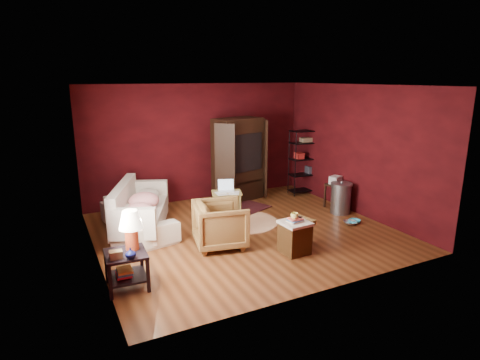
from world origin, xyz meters
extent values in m
cube|color=brown|center=(0.00, 0.00, -0.01)|extent=(5.50, 5.00, 0.02)
cube|color=white|center=(0.00, 0.00, 2.81)|extent=(5.50, 5.00, 0.02)
cube|color=#43090D|center=(0.00, 2.51, 1.40)|extent=(5.50, 0.02, 2.80)
cube|color=#43090D|center=(0.00, -2.51, 1.40)|extent=(5.50, 0.02, 2.80)
cube|color=#43090D|center=(-2.76, 0.00, 1.40)|extent=(0.02, 5.00, 2.80)
cube|color=#43090D|center=(2.76, 0.00, 1.40)|extent=(0.02, 5.00, 2.80)
cube|color=white|center=(-2.73, -1.00, 1.60)|extent=(0.02, 1.20, 1.40)
imported|color=beige|center=(-1.86, 0.96, 0.40)|extent=(0.95, 2.13, 0.81)
imported|color=black|center=(-0.70, -0.42, 0.45)|extent=(0.98, 1.02, 0.90)
imported|color=silver|center=(2.12, -0.62, 0.13)|extent=(0.27, 0.16, 0.26)
imported|color=#2AA3C5|center=(2.26, -0.61, 0.12)|extent=(0.25, 0.11, 0.24)
imported|color=#0D1044|center=(-2.46, -1.38, 0.61)|extent=(0.16, 0.17, 0.15)
imported|color=#E2D76E|center=(0.30, -1.26, 0.69)|extent=(0.16, 0.14, 0.13)
cube|color=black|center=(-2.49, -1.16, 0.52)|extent=(0.60, 0.60, 0.04)
cube|color=black|center=(-2.49, -1.16, 0.17)|extent=(0.56, 0.56, 0.03)
cube|color=black|center=(-2.76, -1.40, 0.26)|extent=(0.05, 0.05, 0.53)
cube|color=black|center=(-2.25, -1.43, 0.26)|extent=(0.05, 0.05, 0.53)
cube|color=black|center=(-2.73, -0.90, 0.26)|extent=(0.05, 0.05, 0.53)
cube|color=black|center=(-2.22, -0.92, 0.26)|extent=(0.05, 0.05, 0.53)
cylinder|color=#D95027|center=(-2.37, -1.08, 0.70)|extent=(0.20, 0.20, 0.32)
cone|color=#F2E5C6|center=(-2.37, -1.08, 0.99)|extent=(0.36, 0.36, 0.26)
cube|color=#917B4F|center=(-2.64, -1.30, 0.59)|extent=(0.18, 0.12, 0.11)
cube|color=#D3344B|center=(-2.54, -1.16, 0.21)|extent=(0.22, 0.27, 0.03)
cube|color=#349AD3|center=(-2.53, -1.16, 0.25)|extent=(0.22, 0.27, 0.03)
cube|color=#EEBD4F|center=(-2.52, -1.16, 0.28)|extent=(0.22, 0.27, 0.03)
cube|color=beige|center=(-1.78, 0.93, 0.28)|extent=(1.47, 2.06, 0.40)
cube|color=beige|center=(-2.10, 1.06, 0.55)|extent=(0.89, 1.83, 0.80)
cube|color=beige|center=(-2.14, 0.05, 0.50)|extent=(0.81, 0.47, 0.55)
cube|color=beige|center=(-1.41, 1.81, 0.50)|extent=(0.81, 0.47, 0.55)
ellipsoid|color=red|center=(-1.94, 0.40, 0.60)|extent=(0.68, 0.68, 0.28)
ellipsoid|color=red|center=(-1.73, 0.91, 0.62)|extent=(0.76, 0.76, 0.32)
ellipsoid|color=beige|center=(-1.54, 1.37, 0.58)|extent=(0.63, 0.63, 0.26)
cube|color=#44260F|center=(0.33, -1.25, 0.26)|extent=(0.45, 0.45, 0.52)
cube|color=beige|center=(0.33, -1.25, 0.54)|extent=(0.48, 0.48, 0.05)
cube|color=beige|center=(0.33, -1.25, 0.58)|extent=(0.26, 0.21, 0.02)
cube|color=#4E7BB8|center=(0.33, -1.25, 0.60)|extent=(0.27, 0.22, 0.02)
cube|color=#D2594E|center=(0.33, -1.25, 0.62)|extent=(0.24, 0.18, 0.02)
cube|color=black|center=(0.40, -1.22, 0.64)|extent=(0.10, 0.16, 0.02)
cube|color=black|center=(0.65, -0.92, 0.40)|extent=(0.51, 0.51, 0.09)
cube|color=black|center=(0.65, -0.92, 0.34)|extent=(0.46, 0.46, 0.02)
cylinder|color=black|center=(0.52, -1.12, 0.18)|extent=(0.03, 0.03, 0.35)
cylinder|color=black|center=(0.85, -1.05, 0.18)|extent=(0.03, 0.03, 0.35)
cylinder|color=black|center=(0.44, -0.79, 0.18)|extent=(0.03, 0.03, 0.35)
cylinder|color=black|center=(0.78, -0.71, 0.18)|extent=(0.03, 0.03, 0.35)
cylinder|color=beige|center=(0.22, 0.48, 0.01)|extent=(1.53, 1.53, 0.01)
cube|color=#4A1319|center=(0.48, 1.23, 0.02)|extent=(1.58, 1.34, 0.01)
cube|color=tan|center=(0.07, 0.99, 0.53)|extent=(0.74, 0.63, 0.03)
cylinder|color=tan|center=(-0.25, 0.90, 0.26)|extent=(0.05, 0.05, 0.53)
cylinder|color=tan|center=(0.27, 0.73, 0.26)|extent=(0.05, 0.05, 0.53)
cylinder|color=tan|center=(-0.13, 1.24, 0.26)|extent=(0.05, 0.05, 0.53)
cylinder|color=tan|center=(0.39, 1.07, 0.26)|extent=(0.05, 0.05, 0.53)
cube|color=silver|center=(0.08, 1.02, 0.55)|extent=(0.39, 0.33, 0.02)
cube|color=silver|center=(0.12, 1.13, 0.67)|extent=(0.34, 0.18, 0.23)
cube|color=white|center=(-0.09, 0.93, 0.55)|extent=(0.26, 0.34, 0.00)
cube|color=white|center=(0.18, 0.85, 0.55)|extent=(0.35, 0.38, 0.00)
cube|color=black|center=(0.84, 2.01, 1.00)|extent=(1.28, 0.90, 2.00)
cube|color=black|center=(0.87, 1.91, 1.21)|extent=(1.04, 0.70, 0.89)
cube|color=black|center=(0.30, 1.57, 1.00)|extent=(0.39, 0.35, 1.89)
cube|color=black|center=(1.53, 1.89, 1.00)|extent=(0.22, 0.46, 1.89)
cube|color=#2D3032|center=(0.85, 1.96, 1.10)|extent=(0.76, 0.67, 0.55)
cube|color=black|center=(0.92, 1.70, 1.10)|extent=(0.51, 0.14, 0.42)
cube|color=black|center=(0.85, 1.96, 0.47)|extent=(1.05, 0.75, 0.05)
cylinder|color=black|center=(2.22, 1.56, 0.83)|extent=(0.02, 0.02, 1.65)
cylinder|color=black|center=(2.99, 1.52, 0.83)|extent=(0.02, 0.02, 1.65)
cylinder|color=black|center=(2.24, 1.89, 0.83)|extent=(0.02, 0.02, 1.65)
cylinder|color=black|center=(3.01, 1.85, 0.83)|extent=(0.02, 0.02, 1.65)
cube|color=black|center=(2.62, 1.71, 0.09)|extent=(0.83, 0.39, 0.02)
cube|color=black|center=(2.62, 1.71, 0.50)|extent=(0.83, 0.39, 0.02)
cube|color=black|center=(2.62, 1.71, 0.92)|extent=(0.83, 0.39, 0.02)
cube|color=black|center=(2.62, 1.71, 1.33)|extent=(0.83, 0.39, 0.02)
cube|color=black|center=(2.62, 1.71, 1.63)|extent=(0.83, 0.39, 0.02)
cube|color=maroon|center=(2.43, 1.72, 1.01)|extent=(0.20, 0.24, 0.15)
cube|color=#2D2D38|center=(2.80, 1.70, 0.61)|extent=(0.24, 0.24, 0.18)
cube|color=brown|center=(2.62, 1.71, 1.40)|extent=(0.29, 0.20, 0.11)
cube|color=black|center=(2.57, 0.44, 0.54)|extent=(0.47, 0.47, 0.04)
cube|color=black|center=(2.47, 0.24, 0.27)|extent=(0.05, 0.05, 0.54)
cube|color=black|center=(2.77, 0.34, 0.27)|extent=(0.05, 0.05, 0.54)
cube|color=black|center=(2.37, 0.54, 0.27)|extent=(0.05, 0.05, 0.54)
cube|color=black|center=(2.67, 0.64, 0.27)|extent=(0.05, 0.05, 0.54)
cube|color=silver|center=(2.57, 0.44, 0.65)|extent=(0.31, 0.28, 0.19)
cylinder|color=gray|center=(2.41, 0.04, 0.32)|extent=(0.53, 0.53, 0.65)
cylinder|color=gray|center=(2.41, 0.04, 0.67)|extent=(0.58, 0.58, 0.04)
sphere|color=gray|center=(2.41, 0.04, 0.71)|extent=(0.08, 0.08, 0.06)
camera|label=1|loc=(-3.36, -6.56, 2.95)|focal=30.00mm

